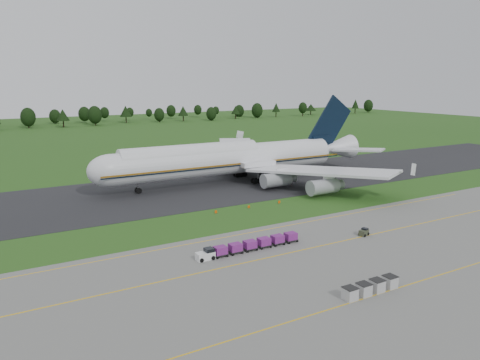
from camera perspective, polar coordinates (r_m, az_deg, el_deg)
ground at (r=94.24m, az=-2.48°, el=-4.89°), size 600.00×600.00×0.00m
apron at (r=67.80m, az=11.28°, el=-12.05°), size 300.00×52.00×0.06m
taxiway at (r=118.92m, az=-8.75°, el=-1.41°), size 300.00×40.00×0.08m
apron_markings at (r=72.73m, az=7.59°, el=-10.18°), size 300.00×30.20×0.01m
tree_line at (r=304.23m, az=-19.86°, el=7.35°), size 529.14×21.51×11.92m
aircraft at (r=127.66m, az=-0.88°, el=2.66°), size 81.89×80.44×23.16m
baggage_train at (r=77.35m, az=0.99°, el=-7.98°), size 18.91×1.72×1.65m
utility_cart at (r=87.62m, az=14.85°, el=-6.23°), size 2.13×1.65×1.03m
uld_row at (r=65.11m, az=15.62°, el=-12.50°), size 8.88×1.68×1.66m
edge_markers at (r=102.71m, az=1.08°, el=-3.29°), size 16.72×0.30×0.60m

